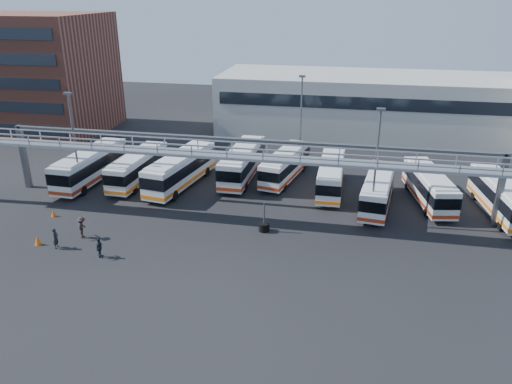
% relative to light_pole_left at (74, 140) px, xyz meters
% --- Properties ---
extents(ground, '(140.00, 140.00, 0.00)m').
position_rel_light_pole_left_xyz_m(ground, '(16.00, -8.00, -5.73)').
color(ground, black).
rests_on(ground, ground).
extents(gantry, '(51.40, 5.15, 7.10)m').
position_rel_light_pole_left_xyz_m(gantry, '(16.00, -2.13, -0.22)').
color(gantry, '#989BA0').
rests_on(gantry, ground).
extents(apartment_building, '(18.00, 15.00, 16.00)m').
position_rel_light_pole_left_xyz_m(apartment_building, '(-18.00, 22.00, 2.27)').
color(apartment_building, brown).
rests_on(apartment_building, ground).
extents(warehouse, '(42.00, 14.00, 8.00)m').
position_rel_light_pole_left_xyz_m(warehouse, '(28.00, 30.00, -1.73)').
color(warehouse, '#9E9E99').
rests_on(warehouse, ground).
extents(light_pole_left, '(0.70, 0.35, 10.21)m').
position_rel_light_pole_left_xyz_m(light_pole_left, '(0.00, 0.00, 0.00)').
color(light_pole_left, '#4C4F54').
rests_on(light_pole_left, ground).
extents(light_pole_mid, '(0.70, 0.35, 10.21)m').
position_rel_light_pole_left_xyz_m(light_pole_mid, '(28.00, -1.00, 0.00)').
color(light_pole_mid, '#4C4F54').
rests_on(light_pole_mid, ground).
extents(light_pole_back, '(0.70, 0.35, 10.21)m').
position_rel_light_pole_left_xyz_m(light_pole_back, '(20.00, 14.00, 0.00)').
color(light_pole_back, '#4C4F54').
rests_on(light_pole_back, ground).
extents(bus_1, '(3.07, 11.37, 3.42)m').
position_rel_light_pole_left_xyz_m(bus_1, '(-0.80, 3.60, -3.83)').
color(bus_1, silver).
rests_on(bus_1, ground).
extents(bus_2, '(2.77, 10.41, 3.14)m').
position_rel_light_pole_left_xyz_m(bus_2, '(4.09, 4.57, -3.99)').
color(bus_2, silver).
rests_on(bus_2, ground).
extents(bus_3, '(4.32, 11.57, 3.43)m').
position_rel_light_pole_left_xyz_m(bus_3, '(8.87, 4.32, -3.83)').
color(bus_3, silver).
rests_on(bus_3, ground).
extents(bus_4, '(2.81, 11.25, 3.40)m').
position_rel_light_pole_left_xyz_m(bus_4, '(14.58, 7.82, -3.85)').
color(bus_4, silver).
rests_on(bus_4, ground).
extents(bus_5, '(4.28, 10.46, 3.09)m').
position_rel_light_pole_left_xyz_m(bus_5, '(19.13, 8.46, -4.02)').
color(bus_5, silver).
rests_on(bus_5, ground).
extents(bus_6, '(2.39, 10.12, 3.07)m').
position_rel_light_pole_left_xyz_m(bus_6, '(24.10, 6.09, -4.03)').
color(bus_6, silver).
rests_on(bus_6, ground).
extents(bus_7, '(3.59, 10.32, 3.07)m').
position_rel_light_pole_left_xyz_m(bus_7, '(28.62, 3.03, -4.03)').
color(bus_7, silver).
rests_on(bus_7, ground).
extents(bus_8, '(4.22, 10.48, 3.10)m').
position_rel_light_pole_left_xyz_m(bus_8, '(33.37, 4.95, -4.01)').
color(bus_8, silver).
rests_on(bus_8, ground).
extents(bus_9, '(3.81, 10.78, 3.20)m').
position_rel_light_pole_left_xyz_m(bus_9, '(39.43, 3.45, -3.95)').
color(bus_9, silver).
rests_on(bus_9, ground).
extents(pedestrian_a, '(0.50, 0.68, 1.71)m').
position_rel_light_pole_left_xyz_m(pedestrian_a, '(3.68, -10.33, -4.87)').
color(pedestrian_a, black).
rests_on(pedestrian_a, ground).
extents(pedestrian_c, '(0.94, 1.31, 1.84)m').
position_rel_light_pole_left_xyz_m(pedestrian_c, '(4.81, -8.29, -4.81)').
color(pedestrian_c, '#312320').
rests_on(pedestrian_c, ground).
extents(pedestrian_d, '(0.49, 0.98, 1.60)m').
position_rel_light_pole_left_xyz_m(pedestrian_d, '(7.77, -11.02, -4.93)').
color(pedestrian_d, '#1A272F').
rests_on(pedestrian_d, ground).
extents(cone_left, '(0.63, 0.63, 0.80)m').
position_rel_light_pole_left_xyz_m(cone_left, '(1.91, -10.17, -5.33)').
color(cone_left, '#FB600D').
rests_on(cone_left, ground).
extents(cone_right, '(0.54, 0.54, 0.67)m').
position_rel_light_pole_left_xyz_m(cone_right, '(0.09, -5.08, -5.39)').
color(cone_right, '#FB600D').
rests_on(cone_right, ground).
extents(tire_stack, '(0.91, 0.91, 2.60)m').
position_rel_light_pole_left_xyz_m(tire_stack, '(19.19, -4.16, -5.29)').
color(tire_stack, black).
rests_on(tire_stack, ground).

